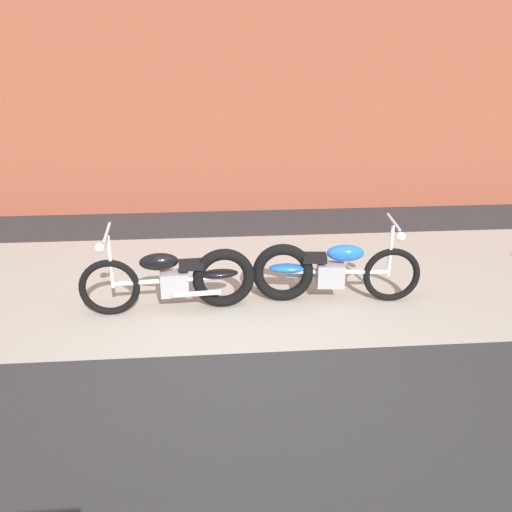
# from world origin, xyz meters

# --- Properties ---
(ground_plane) EXTENTS (80.00, 80.00, 0.00)m
(ground_plane) POSITION_xyz_m (0.00, 0.00, 0.00)
(ground_plane) COLOR #2D2D30
(sidewalk_slab) EXTENTS (36.00, 3.50, 0.01)m
(sidewalk_slab) POSITION_xyz_m (0.00, 1.75, 0.00)
(sidewalk_slab) COLOR #9E998E
(sidewalk_slab) RESTS_ON ground
(brick_building_wall) EXTENTS (36.00, 0.50, 5.55)m
(brick_building_wall) POSITION_xyz_m (0.00, 5.20, 2.77)
(brick_building_wall) COLOR brown
(brick_building_wall) RESTS_ON ground
(motorcycle_black) EXTENTS (2.01, 0.58, 1.03)m
(motorcycle_black) POSITION_xyz_m (-0.62, 1.02, 0.40)
(motorcycle_black) COLOR black
(motorcycle_black) RESTS_ON ground
(motorcycle_blue) EXTENTS (2.01, 0.58, 1.03)m
(motorcycle_blue) POSITION_xyz_m (1.07, 1.12, 0.40)
(motorcycle_blue) COLOR black
(motorcycle_blue) RESTS_ON ground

